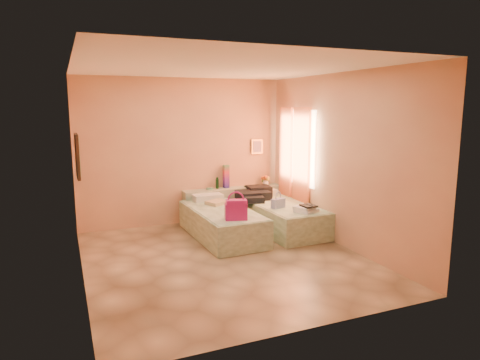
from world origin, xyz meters
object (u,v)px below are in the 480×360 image
at_px(magenta_handbag, 236,210).
at_px(blue_handbag, 278,203).
at_px(bed_right, 281,217).
at_px(headboard_ledge, 233,204).
at_px(water_bottle, 217,183).
at_px(towel_stack, 306,209).
at_px(bed_left, 222,223).
at_px(green_book, 249,186).
at_px(flower_vase, 266,179).

height_order(magenta_handbag, blue_handbag, magenta_handbag).
bearing_deg(bed_right, headboard_ledge, 114.84).
bearing_deg(water_bottle, towel_stack, -62.40).
distance_m(blue_handbag, towel_stack, 0.54).
relative_size(bed_left, magenta_handbag, 5.82).
distance_m(bed_left, green_book, 1.46).
distance_m(headboard_ledge, bed_right, 1.18).
distance_m(water_bottle, green_book, 0.67).
distance_m(bed_right, water_bottle, 1.48).
bearing_deg(magenta_handbag, towel_stack, 15.32).
bearing_deg(blue_handbag, bed_right, 35.80).
bearing_deg(bed_right, magenta_handbag, -150.40).
distance_m(headboard_ledge, blue_handbag, 1.40).
relative_size(headboard_ledge, magenta_handbag, 5.97).
height_order(headboard_ledge, towel_stack, headboard_ledge).
height_order(bed_left, blue_handbag, blue_handbag).
relative_size(bed_right, towel_stack, 5.71).
bearing_deg(towel_stack, bed_left, 150.28).
relative_size(bed_left, water_bottle, 9.15).
relative_size(flower_vase, towel_stack, 0.72).
distance_m(green_book, towel_stack, 1.76).
xyz_separation_m(bed_left, flower_vase, (1.36, 1.05, 0.53)).
distance_m(headboard_ledge, towel_stack, 1.89).
bearing_deg(flower_vase, magenta_handbag, -128.11).
height_order(bed_left, flower_vase, flower_vase).
distance_m(bed_left, bed_right, 1.16).
relative_size(magenta_handbag, blue_handbag, 1.32).
xyz_separation_m(bed_left, towel_stack, (1.26, -0.72, 0.30)).
bearing_deg(bed_right, towel_stack, -83.67).
bearing_deg(flower_vase, towel_stack, -93.27).
bearing_deg(green_book, magenta_handbag, -129.86).
xyz_separation_m(water_bottle, towel_stack, (0.95, -1.82, -0.21)).
distance_m(flower_vase, magenta_handbag, 2.26).
xyz_separation_m(bed_right, flower_vase, (0.20, 1.05, 0.53)).
relative_size(water_bottle, magenta_handbag, 0.64).
relative_size(bed_right, magenta_handbag, 5.82).
distance_m(bed_right, towel_stack, 0.79).
bearing_deg(magenta_handbag, flower_vase, 67.09).
distance_m(headboard_ledge, bed_left, 1.23).
bearing_deg(water_bottle, bed_right, -52.29).
height_order(blue_handbag, towel_stack, blue_handbag).
relative_size(headboard_ledge, towel_stack, 5.86).
bearing_deg(magenta_handbag, blue_handbag, 39.31).
bearing_deg(bed_right, blue_handbag, -127.78).
relative_size(flower_vase, blue_handbag, 0.96).
relative_size(headboard_ledge, water_bottle, 9.37).
xyz_separation_m(green_book, flower_vase, (0.40, 0.04, 0.11)).
bearing_deg(headboard_ledge, magenta_handbag, -110.49).
bearing_deg(flower_vase, bed_left, -142.37).
distance_m(bed_left, magenta_handbag, 0.83).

